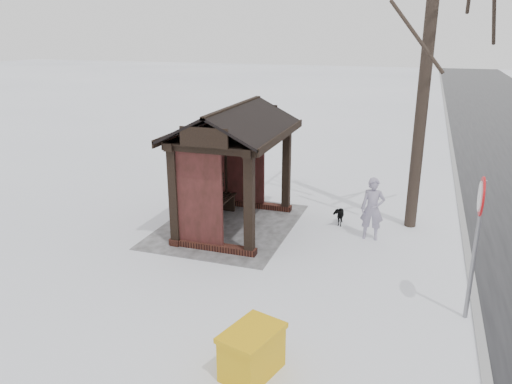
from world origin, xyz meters
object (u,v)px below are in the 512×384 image
(bus_shelter, at_px, (229,143))
(pedestrian, at_px, (373,209))
(road_sign, at_px, (478,220))
(grit_bin, at_px, (252,352))
(dog, at_px, (338,215))

(bus_shelter, xyz_separation_m, pedestrian, (-0.34, 3.49, -1.41))
(pedestrian, xyz_separation_m, road_sign, (2.98, 1.95, 1.06))
(pedestrian, xyz_separation_m, grit_bin, (5.59, -1.07, -0.39))
(road_sign, bearing_deg, pedestrian, -146.43)
(dog, height_order, grit_bin, grit_bin)
(bus_shelter, bearing_deg, road_sign, 64.08)
(dog, bearing_deg, grit_bin, -99.78)
(pedestrian, bearing_deg, road_sign, -59.63)
(grit_bin, bearing_deg, road_sign, 147.44)
(dog, bearing_deg, pedestrian, -45.59)
(bus_shelter, distance_m, road_sign, 6.06)
(pedestrian, relative_size, road_sign, 0.59)
(dog, distance_m, road_sign, 4.90)
(dog, xyz_separation_m, road_sign, (3.67, 2.85, 1.57))
(grit_bin, relative_size, road_sign, 0.42)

